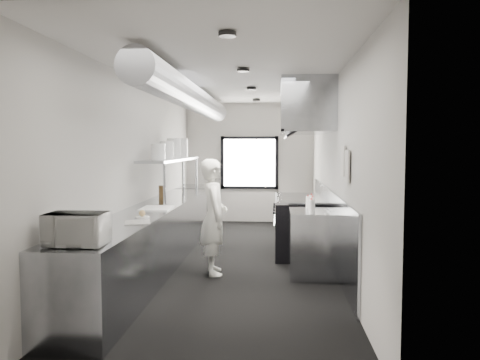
% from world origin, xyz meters
% --- Properties ---
extents(floor, '(3.00, 8.00, 0.01)m').
position_xyz_m(floor, '(0.00, 0.00, 0.00)').
color(floor, black).
rests_on(floor, ground).
extents(ceiling, '(3.00, 8.00, 0.01)m').
position_xyz_m(ceiling, '(0.00, 0.00, 2.80)').
color(ceiling, beige).
rests_on(ceiling, wall_back).
extents(wall_back, '(3.00, 0.02, 2.80)m').
position_xyz_m(wall_back, '(0.00, 4.00, 1.40)').
color(wall_back, '#B3B0AA').
rests_on(wall_back, floor).
extents(wall_front, '(3.00, 0.02, 2.80)m').
position_xyz_m(wall_front, '(0.00, -4.00, 1.40)').
color(wall_front, '#B3B0AA').
rests_on(wall_front, floor).
extents(wall_left, '(0.02, 8.00, 2.80)m').
position_xyz_m(wall_left, '(-1.50, 0.00, 1.40)').
color(wall_left, '#B3B0AA').
rests_on(wall_left, floor).
extents(wall_right, '(0.02, 8.00, 2.80)m').
position_xyz_m(wall_right, '(1.50, 0.00, 1.40)').
color(wall_right, '#B3B0AA').
rests_on(wall_right, floor).
extents(wall_cladding, '(0.03, 5.50, 1.10)m').
position_xyz_m(wall_cladding, '(1.48, 0.30, 0.55)').
color(wall_cladding, gray).
rests_on(wall_cladding, wall_right).
extents(hvac_duct, '(0.40, 6.40, 0.40)m').
position_xyz_m(hvac_duct, '(-0.70, 0.40, 2.55)').
color(hvac_duct, gray).
rests_on(hvac_duct, ceiling).
extents(service_window, '(1.36, 0.05, 1.25)m').
position_xyz_m(service_window, '(0.00, 3.96, 1.40)').
color(service_window, white).
rests_on(service_window, wall_back).
extents(exhaust_hood, '(0.81, 2.20, 0.88)m').
position_xyz_m(exhaust_hood, '(1.10, 0.70, 2.39)').
color(exhaust_hood, gray).
rests_on(exhaust_hood, ceiling).
extents(prep_counter, '(0.70, 6.00, 0.90)m').
position_xyz_m(prep_counter, '(-1.15, -0.50, 0.45)').
color(prep_counter, gray).
rests_on(prep_counter, floor).
extents(pass_shelf, '(0.45, 3.00, 0.68)m').
position_xyz_m(pass_shelf, '(-1.19, 1.00, 1.54)').
color(pass_shelf, gray).
rests_on(pass_shelf, prep_counter).
extents(range, '(0.88, 1.60, 0.94)m').
position_xyz_m(range, '(1.04, 0.70, 0.47)').
color(range, black).
rests_on(range, floor).
extents(bottle_station, '(0.65, 0.80, 0.90)m').
position_xyz_m(bottle_station, '(1.15, -0.70, 0.45)').
color(bottle_station, gray).
rests_on(bottle_station, floor).
extents(far_work_table, '(0.70, 1.20, 0.90)m').
position_xyz_m(far_work_table, '(-1.15, 3.20, 0.45)').
color(far_work_table, gray).
rests_on(far_work_table, floor).
extents(notice_sheet_a, '(0.02, 0.28, 0.38)m').
position_xyz_m(notice_sheet_a, '(1.47, -1.20, 1.60)').
color(notice_sheet_a, beige).
rests_on(notice_sheet_a, wall_right).
extents(notice_sheet_b, '(0.02, 0.28, 0.38)m').
position_xyz_m(notice_sheet_b, '(1.47, -1.55, 1.55)').
color(notice_sheet_b, beige).
rests_on(notice_sheet_b, wall_right).
extents(line_cook, '(0.52, 0.66, 1.61)m').
position_xyz_m(line_cook, '(-0.23, -0.71, 0.81)').
color(line_cook, white).
rests_on(line_cook, floor).
extents(microwave, '(0.49, 0.38, 0.29)m').
position_xyz_m(microwave, '(-1.14, -3.18, 1.04)').
color(microwave, silver).
rests_on(microwave, prep_counter).
extents(deli_tub_a, '(0.16, 0.16, 0.10)m').
position_xyz_m(deli_tub_a, '(-1.35, -2.57, 0.95)').
color(deli_tub_a, silver).
rests_on(deli_tub_a, prep_counter).
extents(deli_tub_b, '(0.17, 0.17, 0.11)m').
position_xyz_m(deli_tub_b, '(-1.27, -2.35, 0.95)').
color(deli_tub_b, silver).
rests_on(deli_tub_b, prep_counter).
extents(newspaper, '(0.38, 0.43, 0.01)m').
position_xyz_m(newspaper, '(-0.97, -1.89, 0.90)').
color(newspaper, silver).
rests_on(newspaper, prep_counter).
extents(small_plate, '(0.22, 0.22, 0.01)m').
position_xyz_m(small_plate, '(-1.02, -1.50, 0.91)').
color(small_plate, white).
rests_on(small_plate, prep_counter).
extents(pastry, '(0.08, 0.08, 0.08)m').
position_xyz_m(pastry, '(-1.02, -1.50, 0.95)').
color(pastry, tan).
rests_on(pastry, small_plate).
extents(cutting_board, '(0.43, 0.57, 0.02)m').
position_xyz_m(cutting_board, '(-1.06, -0.65, 0.91)').
color(cutting_board, white).
rests_on(cutting_board, prep_counter).
extents(knife_block, '(0.15, 0.22, 0.22)m').
position_xyz_m(knife_block, '(-1.29, 0.64, 1.01)').
color(knife_block, '#523A1D').
rests_on(knife_block, prep_counter).
extents(plate_stack_a, '(0.24, 0.24, 0.26)m').
position_xyz_m(plate_stack_a, '(-1.23, 0.17, 1.70)').
color(plate_stack_a, white).
rests_on(plate_stack_a, pass_shelf).
extents(plate_stack_b, '(0.28, 0.28, 0.30)m').
position_xyz_m(plate_stack_b, '(-1.19, 0.62, 1.72)').
color(plate_stack_b, white).
rests_on(plate_stack_b, pass_shelf).
extents(plate_stack_c, '(0.31, 0.31, 0.35)m').
position_xyz_m(plate_stack_c, '(-1.18, 1.13, 1.75)').
color(plate_stack_c, white).
rests_on(plate_stack_c, pass_shelf).
extents(plate_stack_d, '(0.26, 0.26, 0.37)m').
position_xyz_m(plate_stack_d, '(-1.17, 1.78, 1.75)').
color(plate_stack_d, white).
rests_on(plate_stack_d, pass_shelf).
extents(squeeze_bottle_a, '(0.08, 0.08, 0.18)m').
position_xyz_m(squeeze_bottle_a, '(1.10, -0.98, 0.99)').
color(squeeze_bottle_a, white).
rests_on(squeeze_bottle_a, bottle_station).
extents(squeeze_bottle_b, '(0.07, 0.07, 0.16)m').
position_xyz_m(squeeze_bottle_b, '(1.09, -0.89, 0.98)').
color(squeeze_bottle_b, white).
rests_on(squeeze_bottle_b, bottle_station).
extents(squeeze_bottle_c, '(0.07, 0.07, 0.19)m').
position_xyz_m(squeeze_bottle_c, '(1.13, -0.73, 0.99)').
color(squeeze_bottle_c, white).
rests_on(squeeze_bottle_c, bottle_station).
extents(squeeze_bottle_d, '(0.07, 0.07, 0.20)m').
position_xyz_m(squeeze_bottle_d, '(1.13, -0.54, 1.00)').
color(squeeze_bottle_d, white).
rests_on(squeeze_bottle_d, bottle_station).
extents(squeeze_bottle_e, '(0.07, 0.07, 0.17)m').
position_xyz_m(squeeze_bottle_e, '(1.09, -0.44, 0.99)').
color(squeeze_bottle_e, white).
rests_on(squeeze_bottle_e, bottle_station).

